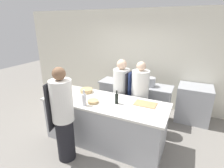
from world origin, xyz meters
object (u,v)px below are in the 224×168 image
bottle_vinegar (117,98)px  stockpot (150,82)px  chef_at_stove (121,94)px  bottle_olive_oil (61,96)px  bowl_prep_small (86,91)px  chef_at_prep_near (63,116)px  chef_at_pass_far (139,98)px  bottle_wine (84,99)px  cup (69,85)px  bowl_mixing_large (93,101)px  oven_range (193,103)px

bottle_vinegar → stockpot: (0.35, 1.24, 0.00)m
chef_at_stove → bottle_olive_oil: size_ratio=6.01×
stockpot → bowl_prep_small: bearing=-140.2°
chef_at_prep_near → chef_at_pass_far: chef_at_prep_near is taller
chef_at_stove → bottle_olive_oil: (-0.83, -1.11, 0.22)m
bottle_wine → cup: bottle_wine is taller
chef_at_prep_near → chef_at_pass_far: (0.92, 1.47, -0.06)m
bowl_mixing_large → bowl_prep_small: size_ratio=0.78×
chef_at_stove → bottle_wine: 1.13m
chef_at_stove → bowl_prep_small: bearing=-46.8°
chef_at_prep_near → bottle_olive_oil: (-0.36, 0.38, 0.16)m
chef_at_stove → chef_at_pass_far: 0.45m
chef_at_pass_far → bottle_olive_oil: bearing=142.9°
chef_at_pass_far → bowl_mixing_large: bearing=154.4°
bottle_olive_oil → stockpot: 2.14m
chef_at_prep_near → stockpot: 2.27m
oven_range → stockpot: 1.28m
bowl_mixing_large → bottle_vinegar: bearing=21.9°
cup → bottle_olive_oil: bearing=-62.6°
chef_at_pass_far → cup: 1.71m
bowl_mixing_large → cup: (-0.98, 0.51, 0.02)m
chef_at_prep_near → bottle_vinegar: (0.67, 0.77, 0.16)m
chef_at_pass_far → bowl_prep_small: (-1.10, -0.46, 0.15)m
bowl_mixing_large → cup: 1.11m
chef_at_pass_far → bottle_wine: (-0.77, -1.04, 0.24)m
oven_range → chef_at_stove: (-1.58, -1.01, 0.36)m
oven_range → bowl_prep_small: (-2.24, -1.49, 0.51)m
bottle_wine → bowl_mixing_large: bottle_wine is taller
chef_at_pass_far → bottle_vinegar: bearing=172.6°
bottle_vinegar → bowl_mixing_large: bearing=-158.1°
chef_at_stove → bowl_mixing_large: bearing=-7.5°
cup → chef_at_stove: bearing=17.2°
chef_at_prep_near → bottle_olive_oil: chef_at_prep_near is taller
stockpot → chef_at_pass_far: bearing=-100.5°
bottle_vinegar → bowl_mixing_large: 0.47m
bottle_olive_oil → bottle_vinegar: bottle_olive_oil is taller
bottle_wine → bottle_vinegar: bearing=33.6°
chef_at_prep_near → bottle_olive_oil: size_ratio=6.41×
chef_at_pass_far → bottle_olive_oil: 1.70m
oven_range → chef_at_pass_far: chef_at_pass_far is taller
cup → bowl_prep_small: bearing=-10.5°
bowl_prep_small → chef_at_pass_far: bearing=22.6°
chef_at_stove → bottle_wine: chef_at_stove is taller
bottle_wine → bottle_olive_oil: bearing=-174.0°
stockpot → bottle_vinegar: bearing=-105.8°
oven_range → bowl_prep_small: bowl_prep_small is taller
oven_range → chef_at_stove: bearing=-147.4°
chef_at_stove → stockpot: 0.79m
chef_at_stove → bowl_prep_small: chef_at_stove is taller
bottle_olive_oil → bowl_prep_small: bearing=74.4°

